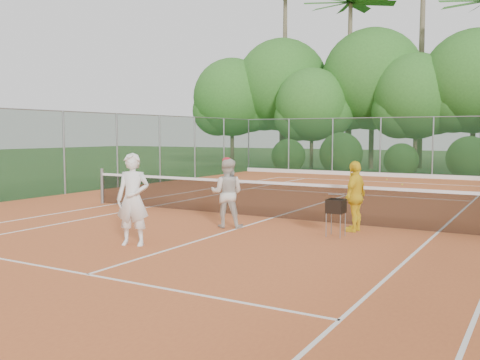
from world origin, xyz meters
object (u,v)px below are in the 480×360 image
player_white (133,199)px  ball_hopper (336,207)px  player_yellow (355,196)px  player_center_grp (227,193)px

player_white → ball_hopper: size_ratio=2.26×
player_white → ball_hopper: bearing=22.8°
player_white → player_yellow: bearing=28.4°
player_white → player_center_grp: 2.70m
player_center_grp → ball_hopper: player_center_grp is taller
player_yellow → ball_hopper: player_yellow is taller
player_center_grp → player_white: bearing=-101.8°
player_white → ball_hopper: (3.14, 2.85, -0.27)m
player_center_grp → ball_hopper: bearing=4.6°
player_white → player_yellow: (3.31, 3.65, -0.12)m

